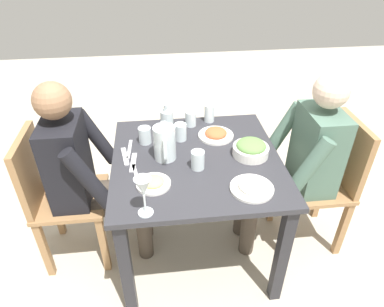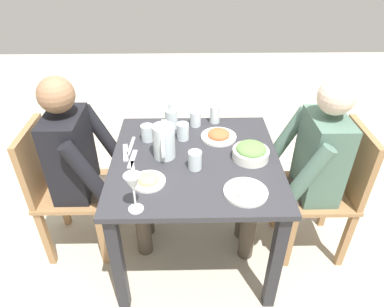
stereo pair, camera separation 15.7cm
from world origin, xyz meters
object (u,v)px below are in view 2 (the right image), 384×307
dining_table (195,175)px  chair_far (332,186)px  plate_yoghurt (246,190)px  water_glass_far_left (215,114)px  salad_bowl (251,152)px  water_glass_by_pitcher (195,160)px  plate_rice_curry (219,135)px  water_glass_far_right (147,133)px  water_pitcher (164,142)px  oil_carafe (171,119)px  diner_near (89,164)px  water_glass_near_right (195,119)px  chair_near (59,184)px  plate_fries (148,180)px  wine_glass (133,185)px  diner_far (302,167)px  water_glass_center (183,131)px

dining_table → chair_far: size_ratio=1.04×
plate_yoghurt → water_glass_far_left: bearing=-172.1°
salad_bowl → water_glass_by_pitcher: bearing=-74.4°
plate_rice_curry → water_glass_far_right: 0.42m
water_pitcher → water_glass_far_right: bearing=-147.6°
dining_table → oil_carafe: oil_carafe is taller
diner_near → water_glass_near_right: size_ratio=12.13×
chair_near → diner_near: size_ratio=0.75×
dining_table → water_glass_far_right: (-0.19, -0.28, 0.17)m
water_pitcher → plate_fries: bearing=-17.1°
water_pitcher → chair_near: bearing=-94.4°
water_pitcher → plate_fries: size_ratio=1.11×
plate_fries → water_glass_by_pitcher: size_ratio=1.68×
water_glass_near_right → dining_table: bearing=-1.5°
chair_far → salad_bowl: (0.03, -0.52, 0.27)m
dining_table → wine_glass: (0.40, -0.28, 0.26)m
chair_far → water_glass_far_left: bearing=-118.9°
diner_far → water_glass_near_right: bearing=-119.1°
chair_near → plate_rice_curry: bearing=98.1°
diner_far → water_glass_by_pitcher: 0.65m
plate_fries → wine_glass: 0.23m
chair_far → water_pitcher: (0.00, -0.99, 0.33)m
salad_bowl → plate_fries: bearing=-69.6°
water_glass_far_left → diner_far: bearing=51.8°
diner_near → water_glass_by_pitcher: size_ratio=11.53×
wine_glass → water_glass_by_pitcher: bearing=138.2°
dining_table → plate_yoghurt: (0.30, 0.23, 0.14)m
water_glass_far_right → wine_glass: wine_glass is taller
water_glass_far_right → wine_glass: bearing=-0.2°
water_glass_far_right → wine_glass: size_ratio=0.50×
diner_far → plate_fries: diner_far is taller
dining_table → salad_bowl: salad_bowl is taller
diner_far → water_glass_near_right: diner_far is taller
diner_near → wine_glass: (0.47, 0.34, 0.23)m
diner_far → water_glass_center: size_ratio=11.41×
plate_fries → plate_yoghurt: 0.48m
water_pitcher → water_glass_by_pitcher: bearing=55.3°
plate_fries → water_glass_by_pitcher: bearing=116.2°
dining_table → diner_near: bearing=-96.6°
wine_glass → oil_carafe: wine_glass is taller
plate_fries → diner_near: bearing=-126.7°
water_glass_far_left → water_glass_far_right: (0.21, -0.41, -0.01)m
plate_yoghurt → water_glass_far_right: (-0.49, -0.51, 0.03)m
water_glass_far_right → oil_carafe: oil_carafe is taller
water_pitcher → water_glass_far_right: water_pitcher is taller
dining_table → water_glass_far_right: water_glass_far_right is taller
diner_near → water_pitcher: 0.48m
water_glass_far_left → water_glass_far_right: bearing=-62.8°
water_pitcher → wine_glass: bearing=-14.7°
water_glass_far_left → water_glass_center: bearing=-45.1°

